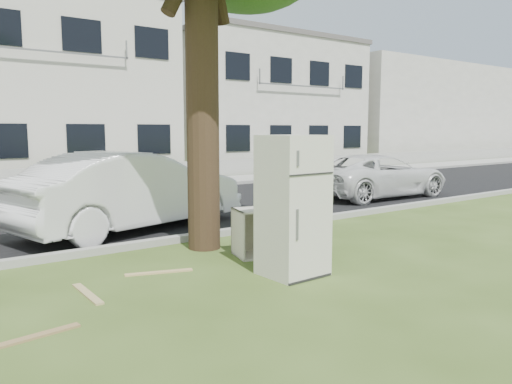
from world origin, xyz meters
TOP-DOWN VIEW (x-y plane):
  - ground at (0.00, 0.00)m, footprint 120.00×120.00m
  - road at (0.00, 6.00)m, footprint 120.00×7.00m
  - kerb_near at (0.00, 2.45)m, footprint 120.00×0.18m
  - kerb_far at (0.00, 9.55)m, footprint 120.00×0.18m
  - sidewalk at (0.00, 11.00)m, footprint 120.00×2.80m
  - low_wall at (0.00, 12.60)m, footprint 120.00×0.15m
  - townhouse_center at (0.00, 17.50)m, footprint 11.22×8.16m
  - townhouse_right at (12.00, 17.50)m, footprint 10.20×8.16m
  - filler_right at (26.00, 18.00)m, footprint 16.00×9.00m
  - fridge at (-0.20, -0.26)m, footprint 0.82×0.76m
  - cabinet at (0.16, 0.83)m, footprint 1.09×0.83m
  - plank_a at (-3.76, -0.43)m, footprint 1.21×0.25m
  - plank_b at (-1.67, 0.89)m, footprint 0.92×0.38m
  - plank_c at (-2.77, 0.56)m, footprint 0.10×0.91m
  - car_center at (-0.79, 3.97)m, footprint 5.03×2.81m
  - car_right at (7.02, 4.33)m, footprint 4.65×2.30m

SIDE VIEW (x-z plane):
  - ground at x=0.00m, z-range 0.00..0.00m
  - kerb_near at x=0.00m, z-range -0.06..0.06m
  - kerb_far at x=0.00m, z-range -0.06..0.06m
  - road at x=0.00m, z-range 0.00..0.01m
  - sidewalk at x=0.00m, z-range 0.00..0.01m
  - plank_b at x=-1.67m, z-range 0.00..0.02m
  - plank_a at x=-3.76m, z-range 0.00..0.02m
  - plank_c at x=-2.77m, z-range 0.00..0.02m
  - low_wall at x=0.00m, z-range 0.00..0.70m
  - cabinet at x=0.16m, z-range 0.00..0.75m
  - car_right at x=7.02m, z-range 0.00..1.27m
  - car_center at x=-0.79m, z-range 0.00..1.57m
  - fridge at x=-0.20m, z-range 0.00..1.92m
  - filler_right at x=26.00m, z-range 0.00..6.40m
  - townhouse_right at x=12.00m, z-range 0.00..6.84m
  - townhouse_center at x=0.00m, z-range 0.00..7.44m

